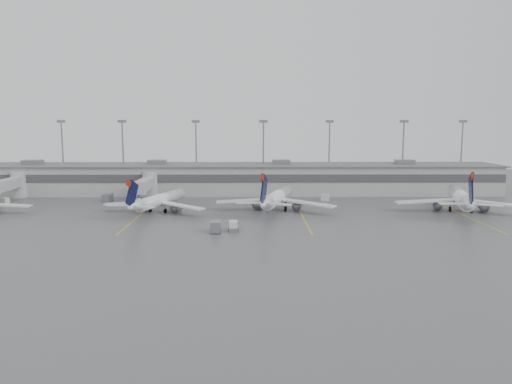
{
  "coord_description": "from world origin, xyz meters",
  "views": [
    {
      "loc": [
        6.66,
        -82.49,
        19.85
      ],
      "look_at": [
        7.6,
        24.0,
        5.0
      ],
      "focal_mm": 35.0,
      "sensor_mm": 36.0,
      "label": 1
    }
  ],
  "objects_px": {
    "jet_far_right": "(461,197)",
    "baggage_tug": "(233,227)",
    "jet_mid_left": "(158,200)",
    "jet_mid_right": "(277,197)"
  },
  "relations": [
    {
      "from": "jet_mid_right",
      "to": "baggage_tug",
      "type": "relative_size",
      "value": 10.23
    },
    {
      "from": "jet_mid_left",
      "to": "jet_mid_right",
      "type": "bearing_deg",
      "value": 21.52
    },
    {
      "from": "jet_mid_left",
      "to": "jet_mid_right",
      "type": "height_order",
      "value": "jet_mid_right"
    },
    {
      "from": "jet_mid_left",
      "to": "jet_far_right",
      "type": "distance_m",
      "value": 67.71
    },
    {
      "from": "jet_far_right",
      "to": "baggage_tug",
      "type": "height_order",
      "value": "jet_far_right"
    },
    {
      "from": "jet_mid_left",
      "to": "jet_mid_right",
      "type": "relative_size",
      "value": 0.88
    },
    {
      "from": "baggage_tug",
      "to": "jet_mid_left",
      "type": "bearing_deg",
      "value": 129.09
    },
    {
      "from": "jet_mid_left",
      "to": "jet_far_right",
      "type": "xyz_separation_m",
      "value": [
        67.71,
        0.08,
        0.51
      ]
    },
    {
      "from": "jet_mid_left",
      "to": "baggage_tug",
      "type": "xyz_separation_m",
      "value": [
        17.4,
        -19.55,
        -2.01
      ]
    },
    {
      "from": "baggage_tug",
      "to": "jet_mid_right",
      "type": "bearing_deg",
      "value": 64.52
    }
  ]
}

